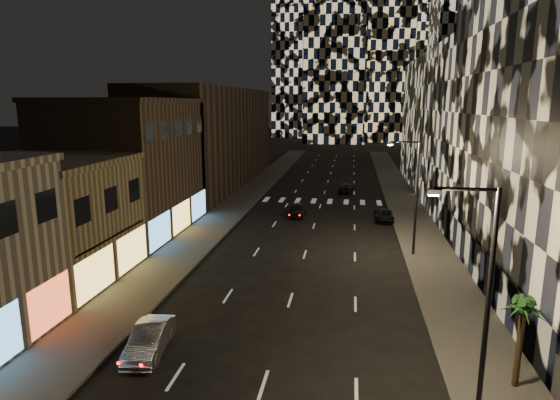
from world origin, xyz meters
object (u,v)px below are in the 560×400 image
(car_dark_midlane, at_px, (297,210))
(streetlight_near, at_px, (482,289))
(car_silver_parked, at_px, (150,339))
(car_dark_rightlane, at_px, (384,215))
(streetlight_far, at_px, (414,190))
(car_dark_oncoming, at_px, (346,188))
(palm_tree, at_px, (523,313))

(car_dark_midlane, bearing_deg, streetlight_near, -72.56)
(streetlight_near, xyz_separation_m, car_silver_parked, (-14.32, 2.76, -4.64))
(car_silver_parked, xyz_separation_m, car_dark_rightlane, (12.97, 28.36, -0.14))
(streetlight_near, height_order, car_silver_parked, streetlight_near)
(streetlight_near, xyz_separation_m, streetlight_far, (0.00, 20.00, 0.00))
(streetlight_near, height_order, streetlight_far, same)
(car_dark_midlane, xyz_separation_m, car_dark_oncoming, (5.02, 14.64, -0.09))
(car_dark_oncoming, distance_m, car_dark_rightlane, 15.73)
(streetlight_far, height_order, palm_tree, streetlight_far)
(streetlight_near, bearing_deg, car_dark_rightlane, 92.49)
(streetlight_far, relative_size, car_dark_oncoming, 2.09)
(streetlight_far, height_order, car_dark_midlane, streetlight_far)
(car_dark_midlane, xyz_separation_m, car_dark_rightlane, (9.14, -0.54, -0.15))
(streetlight_near, xyz_separation_m, palm_tree, (2.36, 2.38, -1.86))
(streetlight_near, distance_m, car_dark_oncoming, 46.86)
(streetlight_near, bearing_deg, palm_tree, 45.24)
(streetlight_far, xyz_separation_m, palm_tree, (2.36, -17.62, -1.86))
(streetlight_far, xyz_separation_m, car_dark_oncoming, (-5.47, 26.30, -4.73))
(streetlight_far, distance_m, car_silver_parked, 22.89)
(car_dark_oncoming, bearing_deg, palm_tree, 106.51)
(car_dark_rightlane, height_order, palm_tree, palm_tree)
(streetlight_far, height_order, car_silver_parked, streetlight_far)
(car_dark_midlane, height_order, car_dark_oncoming, car_dark_midlane)
(streetlight_near, xyz_separation_m, car_dark_rightlane, (-1.35, 31.12, -4.78))
(car_dark_oncoming, height_order, palm_tree, palm_tree)
(car_dark_oncoming, bearing_deg, streetlight_near, 103.14)
(car_dark_oncoming, xyz_separation_m, car_dark_rightlane, (4.12, -15.18, -0.05))
(palm_tree, bearing_deg, streetlight_far, 97.61)
(streetlight_far, bearing_deg, car_dark_oncoming, 101.76)
(car_silver_parked, xyz_separation_m, car_dark_oncoming, (8.85, 43.54, -0.09))
(palm_tree, bearing_deg, car_dark_rightlane, 97.36)
(streetlight_near, height_order, car_dark_oncoming, streetlight_near)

